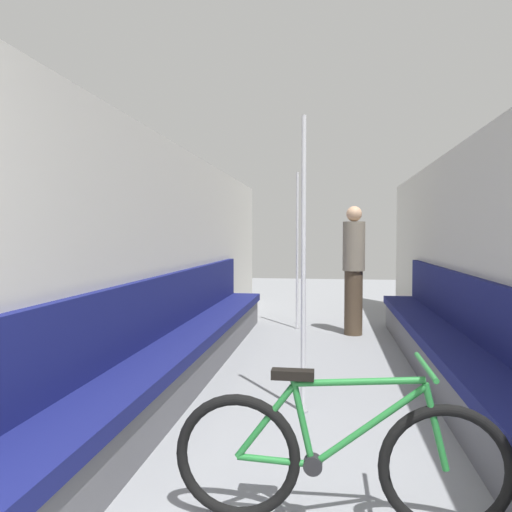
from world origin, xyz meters
name	(u,v)px	position (x,y,z in m)	size (l,w,h in m)	color
wall_left	(156,259)	(-1.47, 3.94, 1.14)	(0.10, 11.08, 2.29)	beige
wall_right	(491,261)	(1.47, 3.94, 1.14)	(0.10, 11.08, 2.29)	beige
bench_seat_row_left	(185,347)	(-1.21, 4.00, 0.31)	(0.48, 6.27, 0.99)	#5B5B60
bench_seat_row_right	(455,356)	(1.21, 4.00, 0.31)	(0.48, 6.27, 0.99)	#5B5B60
bicycle	(338,458)	(0.17, 1.83, 0.33)	(1.56, 0.46, 0.78)	black
grab_pole_near	(297,253)	(-0.33, 6.74, 1.10)	(0.08, 0.08, 2.27)	gray
grab_pole_far	(303,269)	(-0.07, 3.32, 1.10)	(0.08, 0.08, 2.27)	gray
passenger_standing	(354,268)	(0.46, 6.41, 0.91)	(0.30, 0.30, 1.75)	#473828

